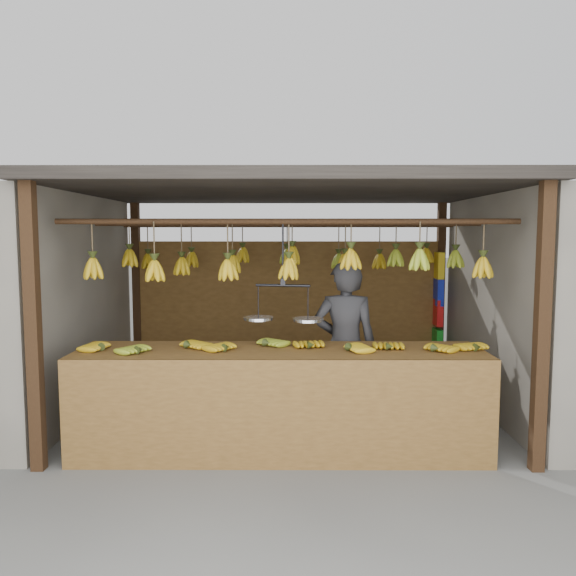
{
  "coord_description": "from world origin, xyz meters",
  "views": [
    {
      "loc": [
        0.02,
        -5.86,
        1.89
      ],
      "look_at": [
        0.0,
        0.3,
        1.3
      ],
      "focal_mm": 35.0,
      "sensor_mm": 36.0,
      "label": 1
    }
  ],
  "objects": [
    {
      "name": "ground",
      "position": [
        0.0,
        0.0,
        0.0
      ],
      "size": [
        80.0,
        80.0,
        0.0
      ],
      "primitive_type": "plane",
      "color": "#5B5B57"
    },
    {
      "name": "bag_bundles",
      "position": [
        1.94,
        1.35,
        1.0
      ],
      "size": [
        0.08,
        0.26,
        1.33
      ],
      "color": "yellow",
      "rests_on": "ground"
    },
    {
      "name": "stall",
      "position": [
        0.0,
        0.33,
        1.97
      ],
      "size": [
        4.3,
        3.3,
        2.4
      ],
      "color": "black",
      "rests_on": "ground"
    },
    {
      "name": "vendor",
      "position": [
        0.55,
        -0.6,
        0.82
      ],
      "size": [
        0.64,
        0.46,
        1.65
      ],
      "primitive_type": "imported",
      "rotation": [
        0.0,
        0.0,
        3.03
      ],
      "color": "#262628",
      "rests_on": "ground"
    },
    {
      "name": "balance_scale",
      "position": [
        -0.04,
        -1.0,
        1.2
      ],
      "size": [
        0.69,
        0.34,
        0.86
      ],
      "color": "black",
      "rests_on": "ground"
    },
    {
      "name": "hanging_bananas",
      "position": [
        0.01,
        -0.01,
        1.61
      ],
      "size": [
        3.61,
        2.21,
        0.39
      ],
      "color": "gold",
      "rests_on": "ground"
    },
    {
      "name": "counter",
      "position": [
        -0.06,
        -1.23,
        0.71
      ],
      "size": [
        3.55,
        0.8,
        0.96
      ],
      "color": "brown",
      "rests_on": "ground"
    }
  ]
}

